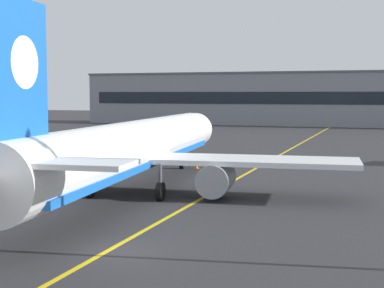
# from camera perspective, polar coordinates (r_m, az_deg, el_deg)

# --- Properties ---
(ground_plane) EXTENTS (400.00, 400.00, 0.00)m
(ground_plane) POSITION_cam_1_polar(r_m,az_deg,el_deg) (26.76, -7.86, -10.90)
(ground_plane) COLOR #2D2D30
(taxiway_centreline) EXTENTS (3.12, 179.98, 0.01)m
(taxiway_centreline) POSITION_cam_1_polar(r_m,az_deg,el_deg) (54.76, 6.19, -2.64)
(taxiway_centreline) COLOR yellow
(taxiway_centreline) RESTS_ON ground
(airliner_foreground) EXTENTS (32.31, 41.52, 11.65)m
(airliner_foreground) POSITION_cam_1_polar(r_m,az_deg,el_deg) (41.03, -6.00, -0.50)
(airliner_foreground) COLOR white
(airliner_foreground) RESTS_ON ground
(safety_cone_by_nose_gear) EXTENTS (0.44, 0.44, 0.55)m
(safety_cone_by_nose_gear) POSITION_cam_1_polar(r_m,az_deg,el_deg) (55.54, 0.46, -2.24)
(safety_cone_by_nose_gear) COLOR orange
(safety_cone_by_nose_gear) RESTS_ON ground
(terminal_building) EXTENTS (136.10, 12.40, 12.47)m
(terminal_building) POSITION_cam_1_polar(r_m,az_deg,el_deg) (133.38, 17.63, 4.39)
(terminal_building) COLOR gray
(terminal_building) RESTS_ON ground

